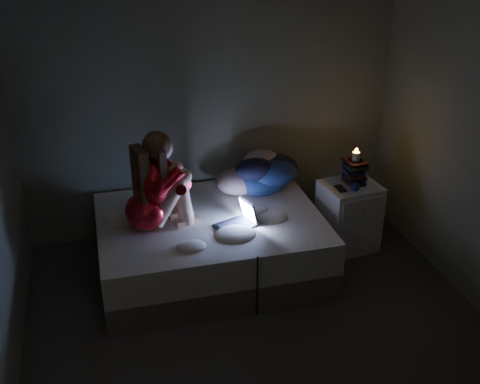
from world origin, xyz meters
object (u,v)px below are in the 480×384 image
object	(u,v)px
woman	(144,184)
phone	(339,188)
bed	(210,243)
laptop	(235,215)
candle	(356,157)
nightstand	(348,216)

from	to	relation	value
woman	phone	xyz separation A→B (m)	(1.77, 0.10, -0.30)
bed	woman	distance (m)	0.89
laptop	candle	size ratio (longest dim) A/B	4.08
bed	woman	bearing A→B (deg)	-171.33
woman	candle	world-z (taller)	woman
woman	nightstand	world-z (taller)	woman
bed	candle	size ratio (longest dim) A/B	24.26
nightstand	phone	bearing A→B (deg)	-170.97
bed	phone	size ratio (longest dim) A/B	13.86
bed	woman	xyz separation A→B (m)	(-0.55, -0.08, 0.70)
phone	bed	bearing A→B (deg)	-172.67
laptop	nightstand	bearing A→B (deg)	-6.21
nightstand	candle	size ratio (longest dim) A/B	8.28
bed	nightstand	world-z (taller)	nightstand
woman	bed	bearing A→B (deg)	-5.98
woman	nightstand	bearing A→B (deg)	-10.57
nightstand	laptop	bearing A→B (deg)	-174.86
nightstand	phone	xyz separation A→B (m)	(-0.14, -0.04, 0.34)
phone	woman	bearing A→B (deg)	-170.10
bed	candle	distance (m)	1.54
nightstand	candle	world-z (taller)	candle
nightstand	candle	distance (m)	0.60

